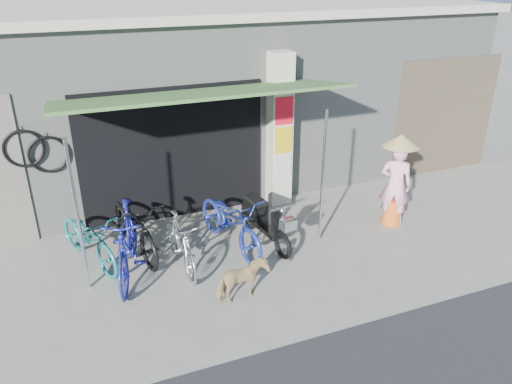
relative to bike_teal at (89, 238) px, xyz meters
name	(u,v)px	position (x,y,z in m)	size (l,w,h in m)	color
ground	(291,272)	(2.89, -1.44, -0.46)	(80.00, 80.00, 0.00)	gray
bicycle_shop	(198,88)	(2.89, 3.65, 1.38)	(12.30, 5.30, 3.66)	gray
shop_pillar	(279,131)	(3.74, 1.01, 1.04)	(0.42, 0.44, 3.00)	beige
awning	(200,97)	(1.99, 0.19, 2.06)	(4.60, 1.88, 2.72)	#385F2A
neighbour_right	(445,117)	(7.89, 1.15, 0.84)	(2.60, 0.06, 2.60)	brown
bike_teal	(89,238)	(0.00, 0.00, 0.00)	(0.61, 1.74, 0.91)	#1B797B
bike_blue	(127,243)	(0.53, -0.59, 0.12)	(0.54, 1.91, 1.15)	navy
bike_black	(134,225)	(0.73, 0.08, 0.05)	(0.68, 1.94, 1.02)	black
bike_silver	(181,243)	(1.33, -0.69, 0.00)	(0.43, 1.51, 0.90)	silver
bike_navy	(231,221)	(2.26, -0.37, 0.05)	(0.67, 1.93, 1.01)	navy
street_dog	(242,281)	(1.94, -1.81, -0.14)	(0.34, 0.76, 0.64)	tan
moped	(263,220)	(2.85, -0.40, -0.03)	(0.51, 1.64, 0.93)	black
nun	(396,181)	(5.34, -0.64, 0.41)	(0.67, 0.65, 1.74)	#FAA9C2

